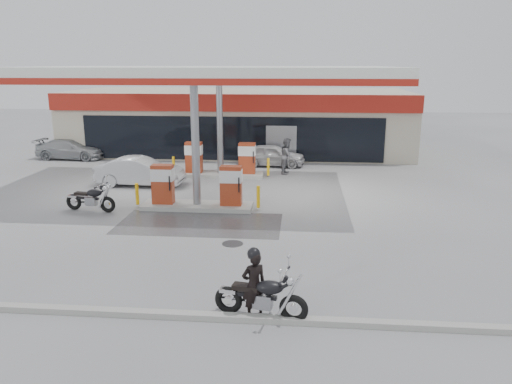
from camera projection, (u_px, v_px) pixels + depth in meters
ground at (186, 223)px, 18.46m from camera, size 90.00×90.00×0.00m
wet_patch at (200, 224)px, 18.42m from camera, size 6.00×3.00×0.00m
drain_cover at (233, 244)px, 16.36m from camera, size 0.70×0.70×0.01m
kerb at (119, 312)px, 11.70m from camera, size 28.00×0.25×0.15m
store_building at (239, 121)px, 33.33m from camera, size 22.00×8.22×4.00m
canopy at (208, 74)px, 21.96m from camera, size 16.00×10.02×5.51m
pump_island_near at (197, 191)px, 20.21m from camera, size 5.14×1.30×1.78m
pump_island_far at (220, 163)px, 26.00m from camera, size 5.14×1.30×1.78m
main_motorcycle at (262, 298)px, 11.48m from camera, size 2.24×0.93×1.15m
biker_main at (254, 285)px, 11.46m from camera, size 0.70×0.62×1.62m
parked_motorcycle at (91, 199)px, 19.86m from camera, size 2.17×0.84×1.12m
sedan_white at (272, 155)px, 28.61m from camera, size 3.78×1.70×1.26m
attendant at (287, 156)px, 26.60m from camera, size 0.86×1.03×1.91m
hatchback_silver at (140, 172)px, 24.00m from camera, size 4.23×1.61×1.38m
parked_car_left at (71, 149)px, 30.76m from camera, size 4.32×1.94×1.23m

